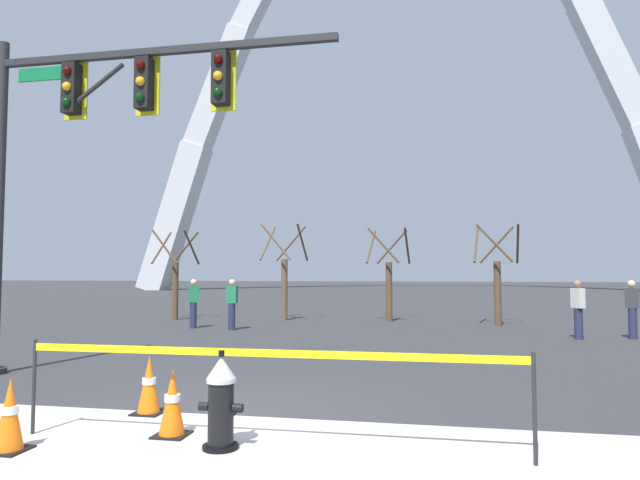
{
  "coord_description": "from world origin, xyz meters",
  "views": [
    {
      "loc": [
        2.39,
        -6.86,
        1.77
      ],
      "look_at": [
        0.09,
        5.0,
        2.5
      ],
      "focal_mm": 31.38,
      "sensor_mm": 36.0,
      "label": 1
    }
  ],
  "objects_px": {
    "traffic_cone_mid_sidewalk": "(149,386)",
    "traffic_signal_gantry": "(88,131)",
    "fire_hydrant": "(221,402)",
    "monument_arch": "(402,83)",
    "pedestrian_walking_right": "(578,309)",
    "traffic_cone_curb_edge": "(10,416)",
    "pedestrian_walking_left": "(632,309)",
    "pedestrian_near_trees": "(232,304)",
    "traffic_cone_by_hydrant": "(172,403)",
    "pedestrian_standing_center": "(193,303)"
  },
  "relations": [
    {
      "from": "traffic_cone_mid_sidewalk",
      "to": "traffic_signal_gantry",
      "type": "bearing_deg",
      "value": 138.22
    },
    {
      "from": "fire_hydrant",
      "to": "monument_arch",
      "type": "bearing_deg",
      "value": 90.35
    },
    {
      "from": "fire_hydrant",
      "to": "pedestrian_walking_right",
      "type": "bearing_deg",
      "value": 60.73
    },
    {
      "from": "traffic_cone_curb_edge",
      "to": "traffic_signal_gantry",
      "type": "bearing_deg",
      "value": 114.68
    },
    {
      "from": "monument_arch",
      "to": "pedestrian_walking_left",
      "type": "relative_size",
      "value": 35.67
    },
    {
      "from": "traffic_cone_mid_sidewalk",
      "to": "pedestrian_walking_left",
      "type": "relative_size",
      "value": 0.46
    },
    {
      "from": "pedestrian_near_trees",
      "to": "traffic_cone_mid_sidewalk",
      "type": "bearing_deg",
      "value": -75.68
    },
    {
      "from": "traffic_signal_gantry",
      "to": "pedestrian_walking_left",
      "type": "height_order",
      "value": "traffic_signal_gantry"
    },
    {
      "from": "traffic_cone_by_hydrant",
      "to": "pedestrian_standing_center",
      "type": "distance_m",
      "value": 12.36
    },
    {
      "from": "traffic_cone_mid_sidewalk",
      "to": "pedestrian_walking_left",
      "type": "bearing_deg",
      "value": 48.17
    },
    {
      "from": "pedestrian_walking_right",
      "to": "pedestrian_near_trees",
      "type": "height_order",
      "value": "same"
    },
    {
      "from": "traffic_signal_gantry",
      "to": "pedestrian_walking_left",
      "type": "xyz_separation_m",
      "value": [
        11.28,
        7.86,
        -3.45
      ]
    },
    {
      "from": "traffic_cone_by_hydrant",
      "to": "pedestrian_walking_left",
      "type": "relative_size",
      "value": 0.46
    },
    {
      "from": "pedestrian_standing_center",
      "to": "pedestrian_walking_right",
      "type": "distance_m",
      "value": 11.55
    },
    {
      "from": "traffic_cone_by_hydrant",
      "to": "pedestrian_near_trees",
      "type": "height_order",
      "value": "pedestrian_near_trees"
    },
    {
      "from": "traffic_signal_gantry",
      "to": "pedestrian_walking_right",
      "type": "relative_size",
      "value": 4.04
    },
    {
      "from": "traffic_cone_curb_edge",
      "to": "pedestrian_walking_right",
      "type": "distance_m",
      "value": 13.9
    },
    {
      "from": "fire_hydrant",
      "to": "pedestrian_walking_left",
      "type": "relative_size",
      "value": 0.62
    },
    {
      "from": "traffic_cone_by_hydrant",
      "to": "monument_arch",
      "type": "distance_m",
      "value": 54.63
    },
    {
      "from": "fire_hydrant",
      "to": "traffic_signal_gantry",
      "type": "height_order",
      "value": "traffic_signal_gantry"
    },
    {
      "from": "traffic_cone_curb_edge",
      "to": "pedestrian_standing_center",
      "type": "xyz_separation_m",
      "value": [
        -3.41,
        12.2,
        0.46
      ]
    },
    {
      "from": "pedestrian_walking_left",
      "to": "traffic_cone_curb_edge",
      "type": "bearing_deg",
      "value": -129.44
    },
    {
      "from": "traffic_cone_mid_sidewalk",
      "to": "traffic_cone_curb_edge",
      "type": "relative_size",
      "value": 1.0
    },
    {
      "from": "traffic_cone_by_hydrant",
      "to": "pedestrian_walking_left",
      "type": "bearing_deg",
      "value": 52.83
    },
    {
      "from": "traffic_cone_mid_sidewalk",
      "to": "pedestrian_standing_center",
      "type": "relative_size",
      "value": 0.46
    },
    {
      "from": "traffic_cone_by_hydrant",
      "to": "pedestrian_walking_right",
      "type": "xyz_separation_m",
      "value": [
        6.74,
        10.49,
        0.46
      ]
    },
    {
      "from": "traffic_cone_curb_edge",
      "to": "pedestrian_walking_left",
      "type": "xyz_separation_m",
      "value": [
        9.55,
        11.62,
        0.46
      ]
    },
    {
      "from": "pedestrian_standing_center",
      "to": "traffic_cone_mid_sidewalk",
      "type": "bearing_deg",
      "value": -69.03
    },
    {
      "from": "traffic_signal_gantry",
      "to": "pedestrian_standing_center",
      "type": "height_order",
      "value": "traffic_signal_gantry"
    },
    {
      "from": "traffic_cone_mid_sidewalk",
      "to": "pedestrian_walking_right",
      "type": "relative_size",
      "value": 0.46
    },
    {
      "from": "monument_arch",
      "to": "pedestrian_walking_right",
      "type": "relative_size",
      "value": 35.67
    },
    {
      "from": "traffic_signal_gantry",
      "to": "pedestrian_standing_center",
      "type": "distance_m",
      "value": 9.28
    },
    {
      "from": "fire_hydrant",
      "to": "traffic_cone_by_hydrant",
      "type": "distance_m",
      "value": 0.76
    },
    {
      "from": "fire_hydrant",
      "to": "traffic_cone_mid_sidewalk",
      "type": "height_order",
      "value": "fire_hydrant"
    },
    {
      "from": "traffic_signal_gantry",
      "to": "pedestrian_near_trees",
      "type": "distance_m",
      "value": 8.84
    },
    {
      "from": "traffic_signal_gantry",
      "to": "pedestrian_near_trees",
      "type": "relative_size",
      "value": 4.04
    },
    {
      "from": "fire_hydrant",
      "to": "traffic_cone_curb_edge",
      "type": "bearing_deg",
      "value": -166.61
    },
    {
      "from": "pedestrian_walking_right",
      "to": "fire_hydrant",
      "type": "bearing_deg",
      "value": -119.27
    },
    {
      "from": "pedestrian_walking_left",
      "to": "pedestrian_near_trees",
      "type": "relative_size",
      "value": 1.0
    },
    {
      "from": "traffic_signal_gantry",
      "to": "pedestrian_standing_center",
      "type": "bearing_deg",
      "value": 101.31
    },
    {
      "from": "fire_hydrant",
      "to": "pedestrian_standing_center",
      "type": "height_order",
      "value": "pedestrian_standing_center"
    },
    {
      "from": "traffic_cone_by_hydrant",
      "to": "pedestrian_standing_center",
      "type": "xyz_separation_m",
      "value": [
        -4.77,
        11.4,
        0.46
      ]
    },
    {
      "from": "traffic_signal_gantry",
      "to": "pedestrian_standing_center",
      "type": "xyz_separation_m",
      "value": [
        -1.69,
        8.45,
        -3.45
      ]
    },
    {
      "from": "traffic_signal_gantry",
      "to": "monument_arch",
      "type": "distance_m",
      "value": 50.59
    },
    {
      "from": "pedestrian_walking_right",
      "to": "traffic_cone_curb_edge",
      "type": "bearing_deg",
      "value": -125.65
    },
    {
      "from": "traffic_cone_curb_edge",
      "to": "pedestrian_walking_right",
      "type": "height_order",
      "value": "pedestrian_walking_right"
    },
    {
      "from": "traffic_signal_gantry",
      "to": "traffic_cone_by_hydrant",
      "type": "bearing_deg",
      "value": -43.76
    },
    {
      "from": "monument_arch",
      "to": "traffic_cone_by_hydrant",
      "type": "bearing_deg",
      "value": -90.42
    },
    {
      "from": "pedestrian_walking_left",
      "to": "fire_hydrant",
      "type": "bearing_deg",
      "value": -124.02
    },
    {
      "from": "traffic_cone_by_hydrant",
      "to": "traffic_cone_mid_sidewalk",
      "type": "relative_size",
      "value": 1.0
    }
  ]
}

